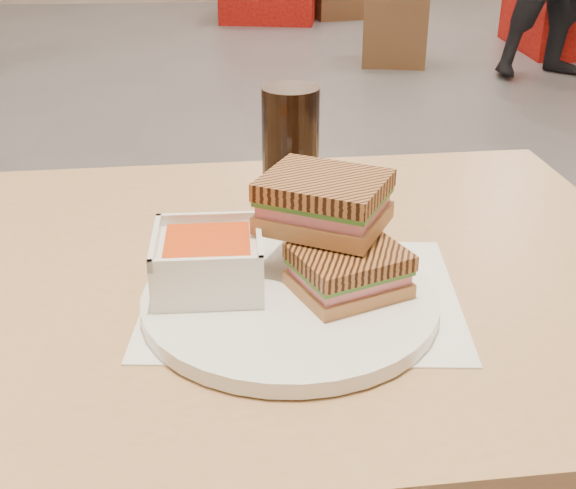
{
  "coord_description": "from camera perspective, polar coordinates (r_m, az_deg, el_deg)",
  "views": [
    {
      "loc": [
        -0.04,
        -2.67,
        1.15
      ],
      "look_at": [
        0.01,
        -2.0,
        0.82
      ],
      "focal_mm": 46.72,
      "sensor_mm": 36.0,
      "label": 1
    }
  ],
  "objects": [
    {
      "name": "main_table",
      "position": [
        0.91,
        -10.36,
        -8.58
      ],
      "size": [
        1.24,
        0.76,
        0.75
      ],
      "color": "tan",
      "rests_on": "ground"
    },
    {
      "name": "tray_liner",
      "position": [
        0.79,
        1.02,
        -3.9
      ],
      "size": [
        0.35,
        0.28,
        0.0
      ],
      "color": "white",
      "rests_on": "main_table"
    },
    {
      "name": "plate",
      "position": [
        0.77,
        0.13,
        -4.29
      ],
      "size": [
        0.3,
        0.3,
        0.02
      ],
      "color": "white",
      "rests_on": "tray_liner"
    },
    {
      "name": "soup_bowl",
      "position": [
        0.77,
        -6.08,
        -1.41
      ],
      "size": [
        0.11,
        0.11,
        0.06
      ],
      "color": "white",
      "rests_on": "plate"
    },
    {
      "name": "panini_lower",
      "position": [
        0.76,
        4.65,
        -2.02
      ],
      "size": [
        0.13,
        0.12,
        0.05
      ],
      "color": "#BA814C",
      "rests_on": "plate"
    },
    {
      "name": "panini_upper",
      "position": [
        0.78,
        2.76,
        3.29
      ],
      "size": [
        0.16,
        0.15,
        0.06
      ],
      "color": "#BA814C",
      "rests_on": "panini_lower"
    },
    {
      "name": "cola_glass",
      "position": [
        0.98,
        0.19,
        7.37
      ],
      "size": [
        0.07,
        0.07,
        0.16
      ],
      "color": "black",
      "rests_on": "main_table"
    },
    {
      "name": "bg_chair_1l",
      "position": [
        5.17,
        8.19,
        16.0
      ],
      "size": [
        0.48,
        0.48,
        0.46
      ],
      "color": "brown",
      "rests_on": "ground"
    }
  ]
}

